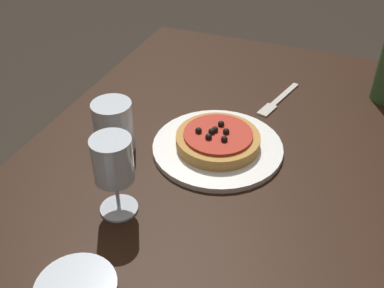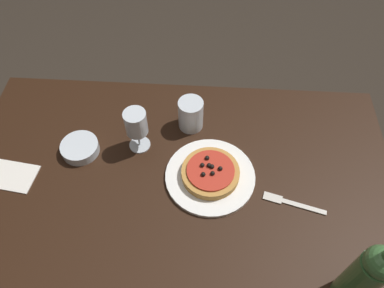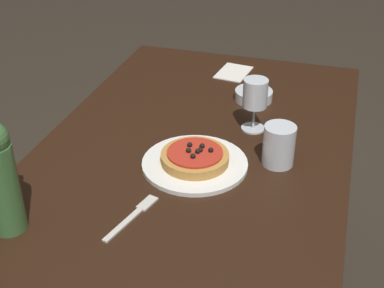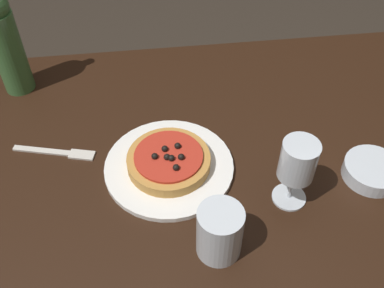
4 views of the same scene
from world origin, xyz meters
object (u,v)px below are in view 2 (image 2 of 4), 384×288
water_cup (191,114)px  fork (290,203)px  dinner_plate (210,176)px  side_bowl (80,148)px  wine_glass (136,124)px  pizza (210,172)px  wine_bottle (365,275)px  dining_table (178,197)px

water_cup → fork: bearing=-41.9°
dinner_plate → side_bowl: bearing=170.1°
dinner_plate → wine_glass: (-0.23, 0.11, 0.10)m
water_cup → wine_glass: bearing=-149.1°
pizza → fork: (0.24, -0.07, -0.02)m
wine_glass → wine_bottle: (0.59, -0.43, 0.03)m
fork → wine_bottle: bearing=130.2°
pizza → fork: pizza is taller
wine_bottle → water_cup: 0.68m
pizza → wine_bottle: 0.49m
dining_table → dinner_plate: 0.14m
dining_table → dinner_plate: bearing=15.4°
water_cup → dining_table: bearing=-96.8°
wine_glass → water_cup: 0.20m
dining_table → fork: (0.34, -0.05, 0.09)m
dinner_plate → side_bowl: (-0.42, 0.07, 0.01)m
wine_glass → wine_bottle: bearing=-36.2°
wine_glass → fork: size_ratio=0.85×
dinner_plate → wine_glass: size_ratio=1.76×
dining_table → wine_glass: wine_glass is taller
pizza → water_cup: bearing=109.7°
wine_bottle → pizza: bearing=137.8°
water_cup → fork: size_ratio=0.60×
pizza → wine_glass: 0.27m
water_cup → pizza: bearing=-70.3°
pizza → fork: size_ratio=0.96×
dinner_plate → pizza: (-0.00, 0.00, 0.02)m
side_bowl → fork: size_ratio=0.66×
dining_table → fork: bearing=-7.9°
dinner_plate → pizza: 0.02m
dining_table → wine_glass: 0.28m
side_bowl → water_cup: bearing=20.6°
side_bowl → dining_table: bearing=-17.5°
wine_bottle → fork: 0.31m
dinner_plate → fork: dinner_plate is taller
wine_bottle → water_cup: wine_bottle is taller
water_cup → fork: water_cup is taller
wine_glass → fork: (0.47, -0.18, -0.11)m
pizza → water_cup: size_ratio=1.61×
wine_glass → fork: wine_glass is taller
dining_table → fork: size_ratio=7.29×
side_bowl → dinner_plate: bearing=-9.9°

